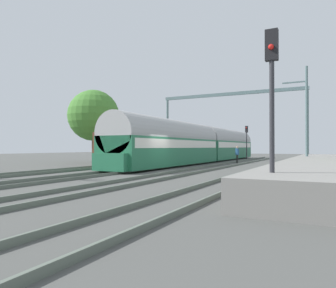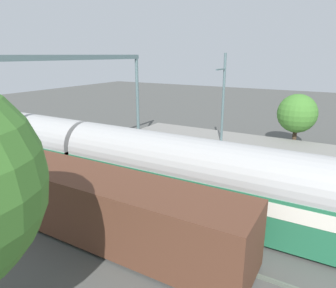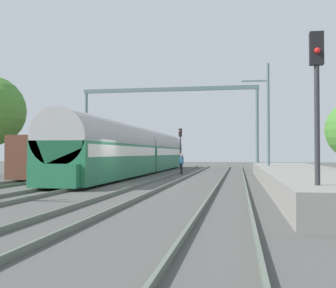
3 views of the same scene
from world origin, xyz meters
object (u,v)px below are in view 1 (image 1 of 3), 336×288
(freight_car, at_px, (147,149))
(person_crossing, at_px, (237,153))
(passenger_train, at_px, (204,144))
(railway_signal_near, at_px, (272,92))
(catenary_gantry, at_px, (230,110))
(railway_signal_far, at_px, (247,138))

(freight_car, relative_size, person_crossing, 7.51)
(passenger_train, xyz_separation_m, railway_signal_near, (10.50, -22.49, 1.25))
(passenger_train, distance_m, catenary_gantry, 5.39)
(passenger_train, bearing_deg, railway_signal_far, 80.50)
(railway_signal_far, bearing_deg, person_crossing, -81.38)
(freight_car, height_order, person_crossing, freight_car)
(person_crossing, relative_size, railway_signal_near, 0.34)
(freight_car, bearing_deg, railway_signal_far, 70.33)
(passenger_train, relative_size, person_crossing, 18.99)
(passenger_train, bearing_deg, catenary_gantry, 57.01)
(railway_signal_near, bearing_deg, passenger_train, 115.02)
(railway_signal_near, bearing_deg, catenary_gantry, 108.36)
(passenger_train, xyz_separation_m, catenary_gantry, (2.01, 3.09, 3.93))
(railway_signal_far, distance_m, catenary_gantry, 8.87)
(passenger_train, bearing_deg, railway_signal_near, -64.98)
(passenger_train, relative_size, railway_signal_far, 7.24)
(railway_signal_near, bearing_deg, freight_car, 129.92)
(passenger_train, height_order, catenary_gantry, catenary_gantry)
(person_crossing, distance_m, railway_signal_far, 12.21)
(freight_car, height_order, railway_signal_far, railway_signal_far)
(catenary_gantry, bearing_deg, person_crossing, -64.25)
(passenger_train, distance_m, railway_signal_far, 11.66)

